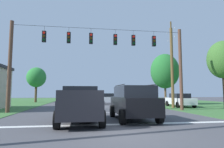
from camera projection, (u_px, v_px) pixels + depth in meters
ground_plane at (125, 133)px, 7.66m from camera, size 120.00×120.00×0.00m
shoulder_grass_right at (213, 105)px, 24.63m from camera, size 16.00×80.00×0.03m
stop_bar_stripe at (116, 124)px, 9.84m from camera, size 12.68×0.45×0.01m
lane_dash_0 at (103, 113)px, 15.74m from camera, size 2.50×0.15×0.01m
lane_dash_1 at (97, 107)px, 21.86m from camera, size 2.50×0.15×0.01m
lane_dash_2 at (93, 103)px, 29.75m from camera, size 2.50×0.15×0.01m
lane_dash_3 at (92, 102)px, 33.65m from camera, size 2.50×0.15×0.01m
lane_dash_4 at (89, 100)px, 45.64m from camera, size 2.50×0.15×0.01m
overhead_signal_span at (101, 60)px, 17.00m from camera, size 15.13×0.31×7.54m
pickup_truck at (80, 104)px, 10.70m from camera, size 2.33×5.42×1.95m
suv_black at (133, 102)px, 11.58m from camera, size 2.22×4.80×2.05m
distant_car_crossing_white at (107, 98)px, 27.74m from camera, size 4.39×2.20×1.52m
distant_car_oncoming at (180, 100)px, 22.01m from camera, size 2.18×4.38×1.52m
utility_pole_mid_right at (172, 65)px, 20.69m from camera, size 0.30×1.88×9.28m
tree_roadside_right at (223, 60)px, 19.99m from camera, size 3.10×3.10×6.93m
tree_roadside_far_right at (165, 71)px, 26.51m from camera, size 3.82×3.82×6.88m
tree_roadside_left at (36, 77)px, 32.73m from camera, size 3.17×3.17×5.86m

